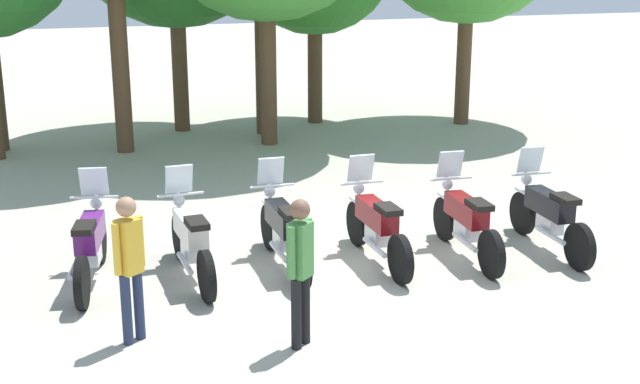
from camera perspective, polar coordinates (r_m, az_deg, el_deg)
ground_plane at (r=11.28m, az=0.85°, el=-5.06°), size 80.00×80.00×0.00m
motorcycle_0 at (r=10.95m, az=-15.35°, el=-3.42°), size 0.77×2.16×1.37m
motorcycle_1 at (r=10.84m, az=-8.78°, el=-3.23°), size 0.62×2.19×1.37m
motorcycle_2 at (r=11.12m, az=-2.53°, el=-2.56°), size 0.62×2.19×1.37m
motorcycle_3 at (r=11.29m, az=3.85°, el=-2.28°), size 0.62×2.19×1.37m
motorcycle_4 at (r=11.64m, az=9.89°, el=-1.94°), size 0.62×2.19×1.37m
motorcycle_5 at (r=12.16m, az=15.30°, el=-1.50°), size 0.62×2.19×1.37m
person_0 at (r=9.06m, az=-12.84°, el=-4.48°), size 0.38×0.30×1.62m
person_1 at (r=8.73m, az=-1.35°, el=-4.81°), size 0.36×0.31×1.63m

